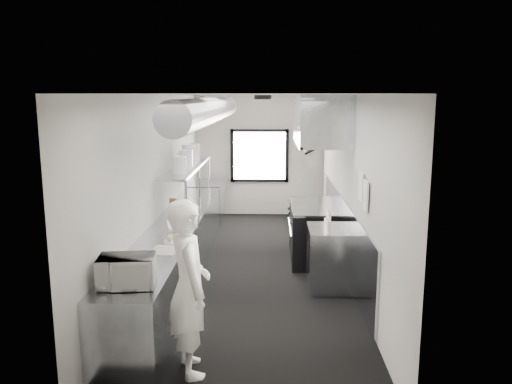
# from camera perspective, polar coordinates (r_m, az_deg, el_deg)

# --- Properties ---
(floor) EXTENTS (3.00, 8.00, 0.01)m
(floor) POSITION_cam_1_polar(r_m,az_deg,el_deg) (8.35, -0.30, -8.75)
(floor) COLOR black
(floor) RESTS_ON ground
(ceiling) EXTENTS (3.00, 8.00, 0.01)m
(ceiling) POSITION_cam_1_polar(r_m,az_deg,el_deg) (7.87, -0.32, 10.84)
(ceiling) COLOR silver
(ceiling) RESTS_ON wall_back
(wall_back) EXTENTS (3.00, 0.02, 2.80)m
(wall_back) POSITION_cam_1_polar(r_m,az_deg,el_deg) (11.95, 0.40, 4.08)
(wall_back) COLOR #B0ADA7
(wall_back) RESTS_ON floor
(wall_front) EXTENTS (3.00, 0.02, 2.80)m
(wall_front) POSITION_cam_1_polar(r_m,az_deg,el_deg) (4.12, -2.37, -8.94)
(wall_front) COLOR #B0ADA7
(wall_front) RESTS_ON floor
(wall_left) EXTENTS (0.02, 8.00, 2.80)m
(wall_left) POSITION_cam_1_polar(r_m,az_deg,el_deg) (8.19, -10.86, 0.80)
(wall_left) COLOR #B0ADA7
(wall_left) RESTS_ON floor
(wall_right) EXTENTS (0.02, 8.00, 2.80)m
(wall_right) POSITION_cam_1_polar(r_m,az_deg,el_deg) (8.08, 10.38, 0.68)
(wall_right) COLOR #B0ADA7
(wall_right) RESTS_ON floor
(wall_cladding) EXTENTS (0.03, 5.50, 1.10)m
(wall_cladding) POSITION_cam_1_polar(r_m,az_deg,el_deg) (8.55, 9.76, -4.58)
(wall_cladding) COLOR #949AA1
(wall_cladding) RESTS_ON wall_right
(hvac_duct) EXTENTS (0.40, 6.40, 0.40)m
(hvac_duct) POSITION_cam_1_polar(r_m,az_deg,el_deg) (8.33, -5.09, 9.07)
(hvac_duct) COLOR gray
(hvac_duct) RESTS_ON ceiling
(service_window) EXTENTS (1.36, 0.05, 1.25)m
(service_window) POSITION_cam_1_polar(r_m,az_deg,el_deg) (11.92, 0.39, 4.06)
(service_window) COLOR silver
(service_window) RESTS_ON wall_back
(exhaust_hood) EXTENTS (0.81, 2.20, 0.88)m
(exhaust_hood) POSITION_cam_1_polar(r_m,az_deg,el_deg) (8.62, 7.24, 8.02)
(exhaust_hood) COLOR #949AA1
(exhaust_hood) RESTS_ON ceiling
(prep_counter) EXTENTS (0.70, 6.00, 0.90)m
(prep_counter) POSITION_cam_1_polar(r_m,az_deg,el_deg) (7.86, -8.90, -6.68)
(prep_counter) COLOR #949AA1
(prep_counter) RESTS_ON floor
(pass_shelf) EXTENTS (0.45, 3.00, 0.68)m
(pass_shelf) POSITION_cam_1_polar(r_m,az_deg,el_deg) (9.08, -7.62, 2.72)
(pass_shelf) COLOR #949AA1
(pass_shelf) RESTS_ON prep_counter
(range) EXTENTS (0.88, 1.60, 0.94)m
(range) POSITION_cam_1_polar(r_m,az_deg,el_deg) (8.91, 6.57, -4.41)
(range) COLOR black
(range) RESTS_ON floor
(bottle_station) EXTENTS (0.65, 0.80, 0.90)m
(bottle_station) POSITION_cam_1_polar(r_m,az_deg,el_deg) (7.59, 8.29, -7.31)
(bottle_station) COLOR #949AA1
(bottle_station) RESTS_ON floor
(far_work_table) EXTENTS (0.70, 1.20, 0.90)m
(far_work_table) POSITION_cam_1_polar(r_m,az_deg,el_deg) (11.40, -5.50, -1.13)
(far_work_table) COLOR #949AA1
(far_work_table) RESTS_ON floor
(notice_sheet_a) EXTENTS (0.02, 0.28, 0.38)m
(notice_sheet_a) POSITION_cam_1_polar(r_m,az_deg,el_deg) (6.88, 11.65, 0.58)
(notice_sheet_a) COLOR white
(notice_sheet_a) RESTS_ON wall_right
(notice_sheet_b) EXTENTS (0.02, 0.28, 0.38)m
(notice_sheet_b) POSITION_cam_1_polar(r_m,az_deg,el_deg) (6.55, 12.15, -0.39)
(notice_sheet_b) COLOR white
(notice_sheet_b) RESTS_ON wall_right
(line_cook) EXTENTS (0.64, 0.77, 1.80)m
(line_cook) POSITION_cam_1_polar(r_m,az_deg,el_deg) (5.22, -7.49, -10.52)
(line_cook) COLOR white
(line_cook) RESTS_ON floor
(microwave) EXTENTS (0.56, 0.45, 0.31)m
(microwave) POSITION_cam_1_polar(r_m,az_deg,el_deg) (5.33, -14.24, -8.56)
(microwave) COLOR white
(microwave) RESTS_ON prep_counter
(deli_tub_a) EXTENTS (0.20, 0.20, 0.11)m
(deli_tub_a) POSITION_cam_1_polar(r_m,az_deg,el_deg) (5.67, -14.84, -8.49)
(deli_tub_a) COLOR silver
(deli_tub_a) RESTS_ON prep_counter
(deli_tub_b) EXTENTS (0.16, 0.16, 0.09)m
(deli_tub_b) POSITION_cam_1_polar(r_m,az_deg,el_deg) (5.78, -14.49, -8.18)
(deli_tub_b) COLOR silver
(deli_tub_b) RESTS_ON prep_counter
(newspaper) EXTENTS (0.35, 0.42, 0.01)m
(newspaper) POSITION_cam_1_polar(r_m,az_deg,el_deg) (6.44, -10.19, -6.42)
(newspaper) COLOR silver
(newspaper) RESTS_ON prep_counter
(small_plate) EXTENTS (0.22, 0.22, 0.01)m
(small_plate) POSITION_cam_1_polar(r_m,az_deg,el_deg) (6.78, -9.58, -5.50)
(small_plate) COLOR silver
(small_plate) RESTS_ON prep_counter
(pastry) EXTENTS (0.09, 0.09, 0.09)m
(pastry) POSITION_cam_1_polar(r_m,az_deg,el_deg) (6.77, -9.60, -5.10)
(pastry) COLOR #DAAF72
(pastry) RESTS_ON small_plate
(cutting_board) EXTENTS (0.53, 0.62, 0.02)m
(cutting_board) POSITION_cam_1_polar(r_m,az_deg,el_deg) (7.65, -8.37, -3.57)
(cutting_board) COLOR white
(cutting_board) RESTS_ON prep_counter
(knife_block) EXTENTS (0.17, 0.23, 0.23)m
(knife_block) POSITION_cam_1_polar(r_m,az_deg,el_deg) (8.41, -9.19, -1.57)
(knife_block) COLOR brown
(knife_block) RESTS_ON prep_counter
(plate_stack_a) EXTENTS (0.26, 0.26, 0.27)m
(plate_stack_a) POSITION_cam_1_polar(r_m,az_deg,el_deg) (8.19, -8.57, 3.03)
(plate_stack_a) COLOR silver
(plate_stack_a) RESTS_ON pass_shelf
(plate_stack_b) EXTENTS (0.30, 0.30, 0.31)m
(plate_stack_b) POSITION_cam_1_polar(r_m,az_deg,el_deg) (8.73, -7.86, 3.66)
(plate_stack_b) COLOR silver
(plate_stack_b) RESTS_ON pass_shelf
(plate_stack_c) EXTENTS (0.33, 0.33, 0.36)m
(plate_stack_c) POSITION_cam_1_polar(r_m,az_deg,el_deg) (9.17, -7.44, 4.18)
(plate_stack_c) COLOR silver
(plate_stack_c) RESTS_ON pass_shelf
(plate_stack_d) EXTENTS (0.24, 0.24, 0.33)m
(plate_stack_d) POSITION_cam_1_polar(r_m,az_deg,el_deg) (9.68, -6.92, 4.44)
(plate_stack_d) COLOR silver
(plate_stack_d) RESTS_ON pass_shelf
(squeeze_bottle_a) EXTENTS (0.07, 0.07, 0.18)m
(squeeze_bottle_a) POSITION_cam_1_polar(r_m,az_deg,el_deg) (7.14, 8.02, -3.93)
(squeeze_bottle_a) COLOR white
(squeeze_bottle_a) RESTS_ON bottle_station
(squeeze_bottle_b) EXTENTS (0.07, 0.07, 0.19)m
(squeeze_bottle_b) POSITION_cam_1_polar(r_m,az_deg,el_deg) (7.27, 7.86, -3.64)
(squeeze_bottle_b) COLOR white
(squeeze_bottle_b) RESTS_ON bottle_station
(squeeze_bottle_c) EXTENTS (0.07, 0.07, 0.16)m
(squeeze_bottle_c) POSITION_cam_1_polar(r_m,az_deg,el_deg) (7.47, 8.16, -3.35)
(squeeze_bottle_c) COLOR white
(squeeze_bottle_c) RESTS_ON bottle_station
(squeeze_bottle_d) EXTENTS (0.08, 0.08, 0.20)m
(squeeze_bottle_d) POSITION_cam_1_polar(r_m,az_deg,el_deg) (7.61, 8.11, -2.95)
(squeeze_bottle_d) COLOR white
(squeeze_bottle_d) RESTS_ON bottle_station
(squeeze_bottle_e) EXTENTS (0.07, 0.07, 0.17)m
(squeeze_bottle_e) POSITION_cam_1_polar(r_m,az_deg,el_deg) (7.74, 8.03, -2.82)
(squeeze_bottle_e) COLOR white
(squeeze_bottle_e) RESTS_ON bottle_station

